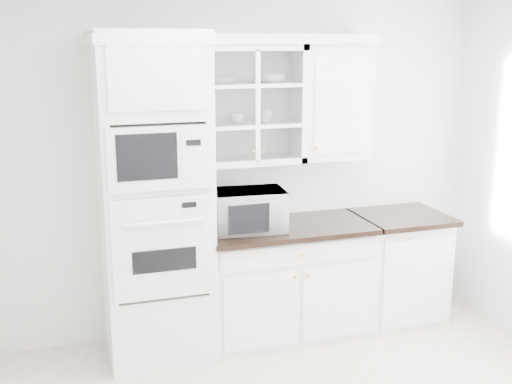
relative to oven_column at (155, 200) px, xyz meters
name	(u,v)px	position (x,y,z in m)	size (l,w,h in m)	color
room_shell	(304,136)	(0.75, -0.99, 0.58)	(4.00, 3.50, 2.70)	white
oven_column	(155,200)	(0.00, 0.00, 0.00)	(0.76, 0.68, 2.40)	white
base_cabinet_run	(286,279)	(1.03, 0.03, -0.74)	(1.32, 0.67, 0.92)	white
extra_base_cabinet	(397,266)	(2.03, 0.03, -0.74)	(0.72, 0.67, 0.92)	white
upper_cabinet_glass	(251,104)	(0.78, 0.17, 0.65)	(0.80, 0.33, 0.90)	white
upper_cabinet_solid	(333,102)	(1.46, 0.17, 0.65)	(0.55, 0.33, 0.90)	white
crown_molding	(238,39)	(0.68, 0.14, 1.14)	(2.14, 0.38, 0.07)	white
countertop_microwave	(249,210)	(0.70, -0.01, -0.13)	(0.53, 0.44, 0.31)	white
bowl_a	(223,80)	(0.57, 0.19, 0.84)	(0.21, 0.21, 0.05)	white
bowl_b	(272,78)	(0.94, 0.16, 0.84)	(0.21, 0.21, 0.07)	white
cup_a	(237,118)	(0.67, 0.17, 0.55)	(0.10, 0.10, 0.08)	white
cup_b	(266,115)	(0.90, 0.18, 0.56)	(0.11, 0.11, 0.11)	white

